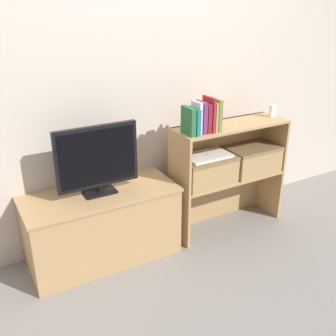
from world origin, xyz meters
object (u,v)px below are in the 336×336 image
Objects in this scene: tv_stand at (102,225)px; book_crimson at (209,114)px; baby_monitor at (272,111)px; laptop at (207,156)px; book_forest at (188,121)px; book_teal at (193,121)px; book_olive at (215,114)px; storage_basket_left at (207,169)px; book_ivory at (197,118)px; tv at (97,159)px; book_plum at (201,117)px; storage_basket_right at (252,158)px; book_tan at (211,116)px; book_maroon at (205,117)px.

book_crimson reaches higher than tv_stand.
baby_monitor is 0.69m from laptop.
book_crimson is at bearing 0.00° from book_forest.
book_olive reaches higher than book_teal.
book_olive reaches higher than tv_stand.
book_crimson is (0.17, 0.00, 0.03)m from book_forest.
laptop is (0.84, -0.09, 0.41)m from tv_stand.
book_ivory is at bearing -164.59° from storage_basket_left.
tv is 3.07× the size of book_teal.
book_crimson reaches higher than book_ivory.
tv reaches higher than storage_basket_left.
book_crimson is at bearing 180.00° from book_olive.
book_plum is at bearing 0.00° from book_forest.
storage_basket_left is at bearing 12.66° from book_teal.
storage_basket_left is at bearing 180.00° from storage_basket_right.
storage_basket_right is (0.46, 0.04, -0.43)m from book_tan.
storage_basket_right is at bearing 0.00° from storage_basket_left.
storage_basket_right is (1.29, -0.08, -0.22)m from tv.
book_crimson is (0.13, 0.00, 0.03)m from book_teal.
laptop is at bearing 15.41° from book_ivory.
book_forest is at bearing -10.69° from tv.
book_forest is at bearing 180.00° from book_crimson.
book_maroon is 0.97× the size of book_tan.
book_plum is 0.34m from laptop.
book_maroon is at bearing 180.00° from book_tan.
laptop is (0.16, 0.04, -0.30)m from book_teal.
book_ivory is (0.03, -0.00, 0.02)m from book_teal.
book_olive is (0.23, 0.00, 0.02)m from book_forest.
book_olive is at bearing 0.00° from book_plum.
book_ivory is (0.07, -0.00, 0.02)m from book_forest.
book_plum is at bearing -176.27° from storage_basket_right.
book_teal is 0.43× the size of storage_basket_right.
book_tan is (0.09, 0.00, -0.01)m from book_plum.
storage_basket_left is (0.20, 0.04, -0.42)m from book_forest.
storage_basket_left is at bearing -178.66° from baby_monitor.
book_crimson is (0.10, 0.00, 0.01)m from book_ivory.
storage_basket_right is (0.45, 0.00, 0.00)m from storage_basket_left.
storage_basket_left is (-0.64, -0.02, -0.37)m from baby_monitor.
tv is 0.72m from book_teal.
book_tan is at bearing -96.21° from storage_basket_left.
book_forest reaches higher than laptop.
book_ivory is at bearing -180.00° from book_olive.
tv_stand is 3.08× the size of laptop.
book_crimson reaches higher than book_maroon.
baby_monitor is at bearing 1.34° from storage_basket_left.
tv is 2.45× the size of book_olive.
book_tan is at bearing -96.21° from laptop.
book_ivory is at bearing -180.00° from book_crimson.
storage_basket_right is 0.47m from laptop.
book_olive is at bearing -8.04° from tv_stand.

